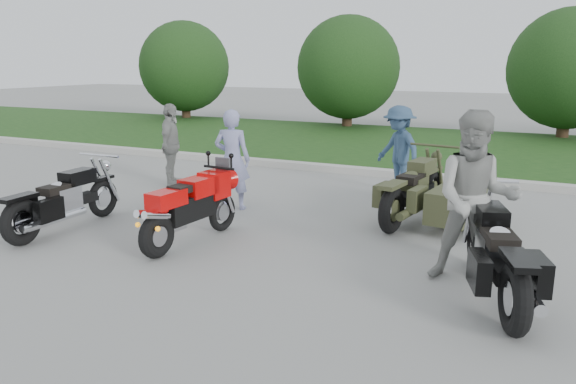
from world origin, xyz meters
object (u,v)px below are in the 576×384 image
at_px(person_stripe, 232,160).
at_px(person_grey, 476,199).
at_px(sportbike_red, 189,206).
at_px(cruiser_right, 497,258).
at_px(cruiser_sidecar, 438,198).
at_px(cruiser_left, 60,203).
at_px(person_back, 171,145).
at_px(person_denim, 398,149).

height_order(person_stripe, person_grey, person_grey).
relative_size(sportbike_red, cruiser_right, 0.84).
xyz_separation_m(cruiser_sidecar, person_grey, (0.78, -2.06, 0.54)).
xyz_separation_m(sportbike_red, cruiser_sidecar, (2.87, 2.34, -0.11)).
height_order(cruiser_left, cruiser_sidecar, cruiser_sidecar).
distance_m(cruiser_right, person_grey, 0.73).
xyz_separation_m(cruiser_sidecar, person_back, (-5.37, 0.60, 0.39)).
bearing_deg(person_stripe, cruiser_sidecar, 175.58).
relative_size(cruiser_left, person_grey, 1.14).
relative_size(person_denim, person_back, 1.00).
distance_m(person_stripe, person_denim, 3.24).
bearing_deg(cruiser_right, cruiser_sidecar, 94.88).
relative_size(cruiser_sidecar, person_denim, 1.45).
bearing_deg(sportbike_red, person_back, 135.66).
bearing_deg(cruiser_left, person_grey, 4.58).
bearing_deg(person_denim, person_grey, -29.91).
distance_m(cruiser_right, person_stripe, 4.88).
relative_size(cruiser_sidecar, person_stripe, 1.41).
xyz_separation_m(sportbike_red, cruiser_right, (3.95, -0.16, -0.07)).
height_order(sportbike_red, cruiser_sidecar, sportbike_red).
distance_m(cruiser_left, person_grey, 5.73).
height_order(sportbike_red, person_back, person_back).
height_order(cruiser_right, person_denim, person_denim).
bearing_deg(sportbike_red, person_stripe, 108.78).
height_order(cruiser_sidecar, person_stripe, person_stripe).
bearing_deg(person_back, cruiser_left, 165.75).
bearing_deg(cruiser_sidecar, person_stripe, -164.32).
relative_size(sportbike_red, cruiser_left, 0.88).
xyz_separation_m(cruiser_left, cruiser_right, (5.98, 0.17, 0.04)).
xyz_separation_m(person_stripe, person_denim, (2.19, 2.39, -0.02)).
xyz_separation_m(person_stripe, person_back, (-2.05, 1.04, -0.02)).
height_order(cruiser_sidecar, person_denim, person_denim).
relative_size(sportbike_red, cruiser_sidecar, 0.82).
xyz_separation_m(cruiser_right, person_grey, (-0.31, 0.44, 0.50)).
distance_m(cruiser_sidecar, person_back, 5.42).
bearing_deg(cruiser_right, sportbike_red, 159.13).
height_order(cruiser_right, person_back, person_back).
distance_m(cruiser_left, person_back, 3.32).
xyz_separation_m(person_denim, person_back, (-4.24, -1.35, -0.00)).
distance_m(cruiser_right, person_back, 7.17).
relative_size(cruiser_right, person_denim, 1.41).
height_order(cruiser_right, person_stripe, person_stripe).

